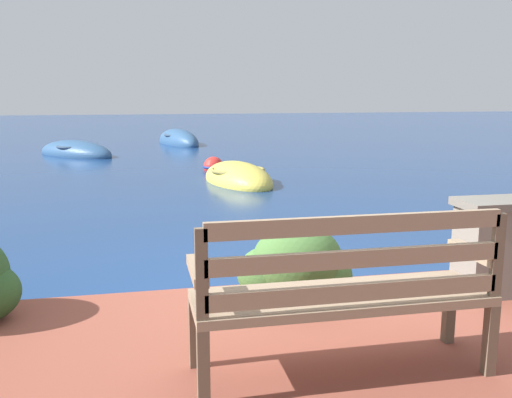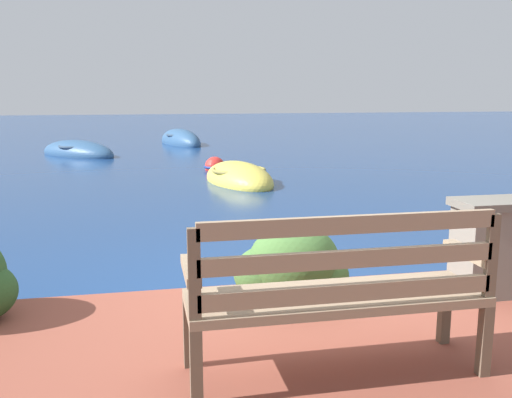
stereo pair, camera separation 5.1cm
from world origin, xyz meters
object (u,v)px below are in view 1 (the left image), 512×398
Objects in this scene: rowboat_nearest at (238,180)px; rowboat_mid at (76,153)px; rowboat_far at (178,142)px; park_bench at (345,290)px; mooring_buoy at (214,167)px.

rowboat_nearest is 0.92× the size of rowboat_mid.
rowboat_nearest is at bearing -11.48° from rowboat_mid.
rowboat_far is (3.01, 2.84, 0.01)m from rowboat_mid.
park_bench is 0.56× the size of rowboat_far.
mooring_buoy is (3.31, -3.70, 0.02)m from rowboat_mid.
rowboat_far is (-0.52, 8.42, 0.01)m from rowboat_nearest.
rowboat_mid reaches higher than rowboat_nearest.
rowboat_mid is 0.90× the size of rowboat_far.
mooring_buoy is (0.61, 9.84, -0.63)m from park_bench.
rowboat_mid is at bearing 131.78° from mooring_buoy.
park_bench reaches higher than mooring_buoy.
rowboat_nearest is 0.82× the size of rowboat_far.
park_bench is 0.68× the size of rowboat_nearest.
rowboat_nearest is at bearing 83.11° from park_bench.
mooring_buoy is (-0.22, 1.88, 0.02)m from rowboat_nearest.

